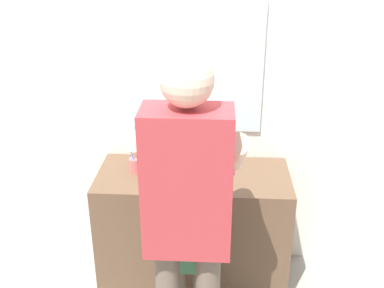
{
  "coord_description": "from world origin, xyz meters",
  "views": [
    {
      "loc": [
        0.14,
        -2.29,
        2.2
      ],
      "look_at": [
        0.0,
        0.15,
        1.1
      ],
      "focal_mm": 43.33,
      "sensor_mm": 36.0,
      "label": 1
    }
  ],
  "objects": [
    {
      "name": "adult_parent",
      "position": [
        0.01,
        -0.43,
        1.06
      ],
      "size": [
        0.55,
        0.57,
        1.77
      ],
      "color": "#6B5B4C",
      "rests_on": "ground"
    },
    {
      "name": "toothbrush_cup",
      "position": [
        -0.38,
        0.31,
        0.87
      ],
      "size": [
        0.07,
        0.07,
        0.21
      ],
      "color": "#D86666",
      "rests_on": "vanity_cabinet"
    },
    {
      "name": "back_wall",
      "position": [
        0.0,
        0.62,
        1.35
      ],
      "size": [
        4.4,
        0.1,
        2.7
      ],
      "color": "silver",
      "rests_on": "ground"
    },
    {
      "name": "child_toddler",
      "position": [
        0.0,
        -0.1,
        0.54
      ],
      "size": [
        0.28,
        0.28,
        0.9
      ],
      "color": "#6B5B4C",
      "rests_on": "ground"
    },
    {
      "name": "sink_basin",
      "position": [
        0.0,
        0.28,
        0.87
      ],
      "size": [
        0.39,
        0.39,
        0.11
      ],
      "color": "silver",
      "rests_on": "vanity_cabinet"
    },
    {
      "name": "vanity_cabinet",
      "position": [
        0.0,
        0.3,
        0.41
      ],
      "size": [
        1.22,
        0.54,
        0.82
      ],
      "primitive_type": "cube",
      "color": "brown",
      "rests_on": "ground"
    },
    {
      "name": "faucet",
      "position": [
        0.0,
        0.51,
        0.9
      ],
      "size": [
        0.18,
        0.14,
        0.18
      ],
      "color": "#B7BABF",
      "rests_on": "vanity_cabinet"
    }
  ]
}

